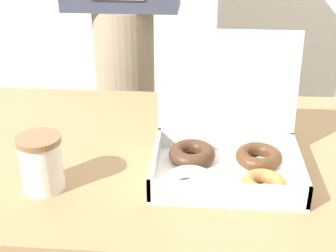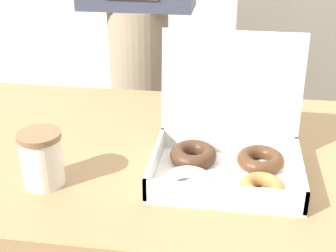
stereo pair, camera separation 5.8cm
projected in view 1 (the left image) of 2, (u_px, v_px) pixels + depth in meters
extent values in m
cube|color=white|center=(225.00, 175.00, 0.99)|extent=(0.31, 0.23, 0.01)
cube|color=white|center=(155.00, 162.00, 0.99)|extent=(0.01, 0.23, 0.05)
cube|color=white|center=(299.00, 167.00, 0.97)|extent=(0.01, 0.23, 0.05)
cube|color=white|center=(228.00, 194.00, 0.88)|extent=(0.31, 0.01, 0.05)
cube|color=white|center=(225.00, 140.00, 1.08)|extent=(0.31, 0.01, 0.05)
cube|color=white|center=(228.00, 82.00, 1.04)|extent=(0.31, 0.03, 0.23)
torus|color=white|center=(190.00, 181.00, 0.95)|extent=(0.11, 0.11, 0.03)
torus|color=#422819|center=(192.00, 154.00, 1.04)|extent=(0.15, 0.15, 0.03)
torus|color=#A87038|center=(264.00, 184.00, 0.93)|extent=(0.11, 0.11, 0.03)
torus|color=#4C2D19|center=(259.00, 157.00, 1.03)|extent=(0.11, 0.11, 0.03)
cylinder|color=silver|center=(42.00, 165.00, 0.94)|extent=(0.08, 0.08, 0.10)
cylinder|color=brown|center=(38.00, 140.00, 0.91)|extent=(0.09, 0.09, 0.01)
cylinder|color=gray|center=(127.00, 128.00, 1.81)|extent=(0.22, 0.22, 0.93)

